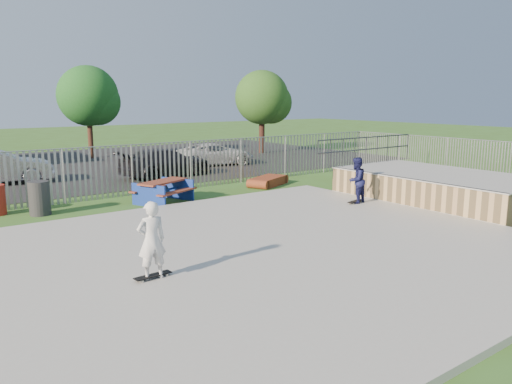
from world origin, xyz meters
TOP-DOWN VIEW (x-y plane):
  - ground at (0.00, 0.00)m, footprint 120.00×120.00m
  - concrete_slab at (0.00, 0.00)m, footprint 15.00×12.00m
  - quarter_pipe at (9.50, 1.04)m, footprint 5.50×7.05m
  - fence at (1.00, 4.59)m, footprint 26.04×16.02m
  - picnic_table at (1.34, 7.01)m, footprint 2.41×2.23m
  - funbox at (6.69, 7.63)m, footprint 2.10×1.64m
  - trash_bin_grey at (-2.79, 7.66)m, footprint 0.67×0.67m
  - parking_lot at (0.00, 19.00)m, footprint 40.00×18.00m
  - car_dark at (4.21, 12.51)m, footprint 4.87×2.38m
  - car_white at (8.41, 14.76)m, footprint 4.75×2.83m
  - tree_mid at (3.84, 22.33)m, footprint 3.76×3.76m
  - tree_right at (14.37, 18.21)m, footprint 3.67×3.67m
  - skateboard_a at (6.43, 2.29)m, footprint 0.82×0.37m
  - skateboard_b at (-2.54, -0.36)m, footprint 0.81×0.26m
  - skater_navy at (6.43, 2.29)m, footprint 0.90×0.77m
  - skater_white at (-2.54, -0.36)m, footprint 0.62×0.44m

SIDE VIEW (x-z plane):
  - ground at x=0.00m, z-range 0.00..0.00m
  - parking_lot at x=0.00m, z-range 0.00..0.02m
  - concrete_slab at x=0.00m, z-range 0.00..0.15m
  - funbox at x=6.69m, z-range 0.00..0.38m
  - skateboard_a at x=6.43m, z-range 0.15..0.23m
  - skateboard_b at x=-2.54m, z-range 0.15..0.23m
  - picnic_table at x=1.34m, z-range 0.01..0.83m
  - quarter_pipe at x=9.50m, z-range -0.54..1.65m
  - trash_bin_grey at x=-2.79m, z-range 0.00..1.12m
  - car_white at x=8.41m, z-range 0.02..1.26m
  - car_dark at x=4.21m, z-range 0.02..1.38m
  - skater_navy at x=6.43m, z-range 0.15..1.76m
  - skater_white at x=-2.54m, z-range 0.15..1.76m
  - fence at x=1.00m, z-range 0.00..2.00m
  - tree_right at x=14.37m, z-range 0.97..6.64m
  - tree_mid at x=3.84m, z-range 1.01..6.81m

